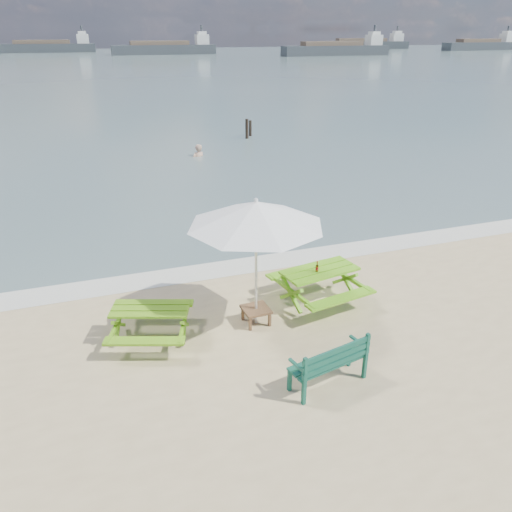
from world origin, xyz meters
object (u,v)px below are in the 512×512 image
object	(u,v)px
side_table	(256,315)
beer_bottle	(317,268)
patio_umbrella	(256,214)
swimmer	(199,163)
park_bench	(328,371)
picnic_table_left	(152,324)
picnic_table_right	(319,286)

from	to	relation	value
side_table	beer_bottle	xyz separation A→B (m)	(1.47, 0.30, 0.68)
patio_umbrella	swimmer	distance (m)	15.17
park_bench	beer_bottle	xyz separation A→B (m)	(0.97, 2.51, 0.60)
picnic_table_left	swimmer	world-z (taller)	picnic_table_left
picnic_table_right	park_bench	bearing A→B (deg)	-112.70
swimmer	picnic_table_left	bearing A→B (deg)	-106.52
picnic_table_right	side_table	size ratio (longest dim) A/B	3.79
park_bench	side_table	world-z (taller)	park_bench
picnic_table_right	swimmer	bearing A→B (deg)	87.28
park_bench	side_table	size ratio (longest dim) A/B	2.63
picnic_table_right	park_bench	xyz separation A→B (m)	(-1.08, -2.58, -0.11)
beer_bottle	swimmer	xyz separation A→B (m)	(0.79, 14.45, -1.21)
beer_bottle	picnic_table_right	bearing A→B (deg)	32.51
picnic_table_left	swimmer	bearing A→B (deg)	73.48
park_bench	side_table	xyz separation A→B (m)	(-0.50, 2.21, -0.08)
patio_umbrella	picnic_table_right	bearing A→B (deg)	13.25
park_bench	patio_umbrella	size ratio (longest dim) A/B	0.53
picnic_table_right	picnic_table_left	bearing A→B (deg)	-176.01
beer_bottle	swimmer	size ratio (longest dim) A/B	0.13
picnic_table_left	park_bench	distance (m)	3.47
park_bench	beer_bottle	bearing A→B (deg)	68.82
picnic_table_right	beer_bottle	xyz separation A→B (m)	(-0.11, -0.07, 0.48)
side_table	patio_umbrella	bearing A→B (deg)	90.00
picnic_table_right	side_table	xyz separation A→B (m)	(-1.58, -0.37, -0.20)
park_bench	patio_umbrella	xyz separation A→B (m)	(-0.50, 2.21, 2.10)
picnic_table_left	patio_umbrella	distance (m)	2.91
picnic_table_left	patio_umbrella	size ratio (longest dim) A/B	0.72
picnic_table_left	side_table	distance (m)	2.09
swimmer	beer_bottle	bearing A→B (deg)	-93.12
picnic_table_left	side_table	world-z (taller)	picnic_table_left
picnic_table_right	beer_bottle	bearing A→B (deg)	-147.49
park_bench	beer_bottle	distance (m)	2.76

